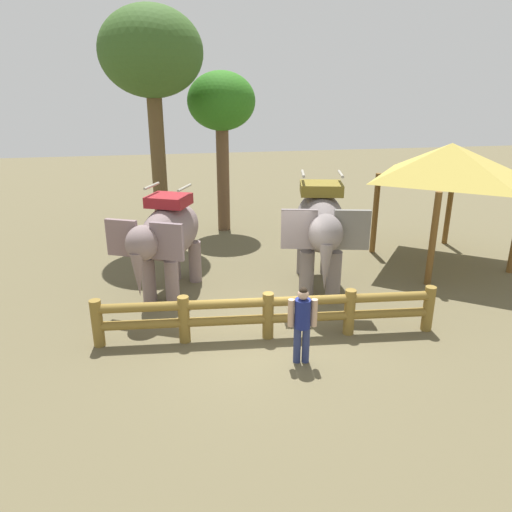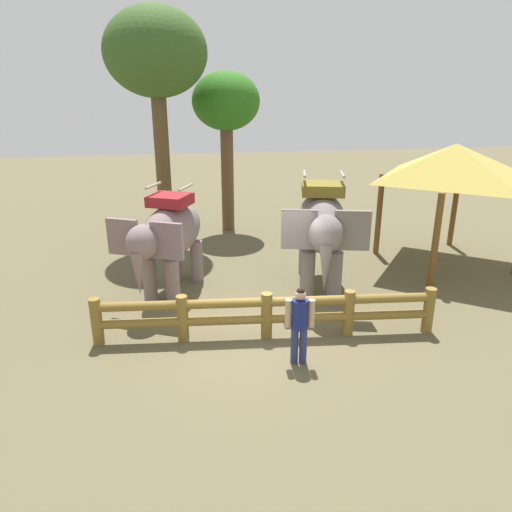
% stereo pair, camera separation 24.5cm
% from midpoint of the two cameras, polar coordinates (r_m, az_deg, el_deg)
% --- Properties ---
extents(ground_plane, '(60.00, 60.00, 0.00)m').
position_cam_midpoint_polar(ground_plane, '(10.72, 0.70, -9.48)').
color(ground_plane, brown).
extents(log_fence, '(7.40, 0.89, 1.05)m').
position_cam_midpoint_polar(log_fence, '(10.39, 0.77, -6.70)').
color(log_fence, olive).
rests_on(log_fence, ground).
extents(elephant_near_left, '(2.56, 3.37, 2.85)m').
position_cam_midpoint_polar(elephant_near_left, '(12.41, -11.04, 2.36)').
color(elephant_near_left, slate).
rests_on(elephant_near_left, ground).
extents(elephant_center, '(2.32, 3.70, 3.10)m').
position_cam_midpoint_polar(elephant_center, '(12.63, 7.08, 3.55)').
color(elephant_center, slate).
rests_on(elephant_center, ground).
extents(tourist_woman_in_black, '(0.56, 0.36, 1.61)m').
position_cam_midpoint_polar(tourist_woman_in_black, '(9.40, 4.78, -7.56)').
color(tourist_woman_in_black, navy).
rests_on(tourist_woman_in_black, ground).
extents(thatched_shelter, '(4.37, 4.37, 3.63)m').
position_cam_midpoint_polar(thatched_shelter, '(15.29, 21.61, 10.29)').
color(thatched_shelter, brown).
rests_on(thatched_shelter, ground).
extents(tree_far_left, '(3.22, 3.22, 7.54)m').
position_cam_midpoint_polar(tree_far_left, '(16.39, -12.76, 22.05)').
color(tree_far_left, brown).
rests_on(tree_far_left, ground).
extents(tree_back_center, '(2.39, 2.39, 5.69)m').
position_cam_midpoint_polar(tree_back_center, '(17.70, -4.54, 17.29)').
color(tree_back_center, brown).
rests_on(tree_back_center, ground).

